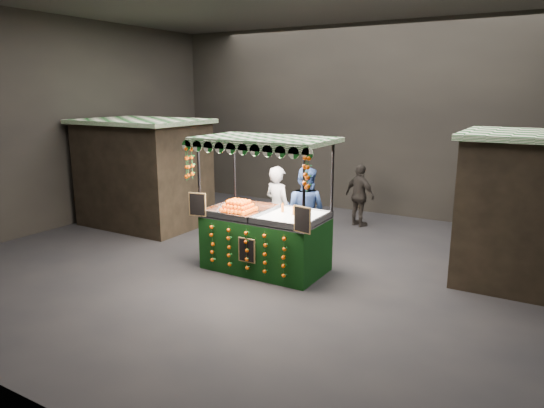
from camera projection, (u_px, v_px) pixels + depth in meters
The scene contains 10 objects.
ground at pixel (279, 266), 9.40m from camera, with size 12.00×12.00×0.00m, color black.
market_hall at pixel (279, 84), 8.64m from camera, with size 12.10×10.10×5.05m.
neighbour_stall_left at pixel (144, 172), 12.11m from camera, with size 3.00×2.20×2.60m.
juice_stall at pixel (265, 230), 9.04m from camera, with size 2.55×1.50×2.47m.
vendor_grey at pixel (278, 209), 10.14m from camera, with size 0.74×0.59×1.78m.
vendor_blue at pixel (305, 211), 9.89m from camera, with size 0.91×0.72×1.81m.
shopper_0 at pixel (204, 186), 12.73m from camera, with size 0.69×0.52×1.72m.
shopper_2 at pixel (360, 195), 12.02m from camera, with size 0.97×0.69×1.53m.
shopper_3 at pixel (471, 195), 11.76m from camera, with size 1.11×1.22×1.65m.
shopper_4 at pixel (185, 176), 13.63m from camera, with size 0.98×0.68×1.92m.
Camera 1 is at (4.38, -7.74, 3.27)m, focal length 32.45 mm.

